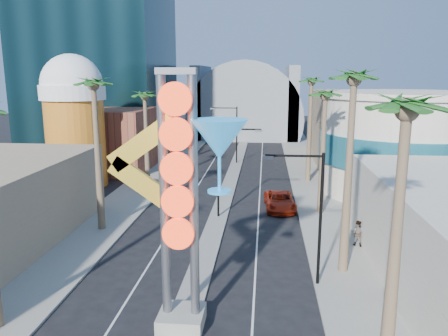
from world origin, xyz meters
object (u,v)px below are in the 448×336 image
neon_sign (196,184)px  pedestrian_a (372,244)px  red_pickup (280,201)px  pedestrian_b (357,233)px

neon_sign → pedestrian_a: 15.42m
neon_sign → red_pickup: (4.60, 19.99, -6.51)m
pedestrian_a → pedestrian_b: (-0.62, 1.91, 0.07)m
pedestrian_a → pedestrian_b: size_ratio=0.93×
pedestrian_b → neon_sign: bearing=73.2°
red_pickup → neon_sign: bearing=-107.0°
neon_sign → red_pickup: neon_sign is taller
neon_sign → red_pickup: 21.52m
red_pickup → pedestrian_b: size_ratio=3.04×
neon_sign → pedestrian_b: 16.25m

